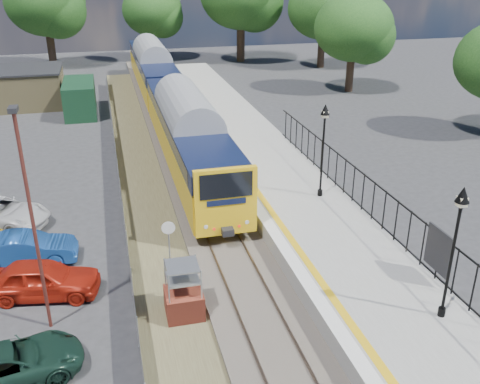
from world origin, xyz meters
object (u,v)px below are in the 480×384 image
object	(u,v)px
victorian_lamp_south	(458,223)
car_blue	(26,249)
brick_plinth	(183,291)
car_red	(42,279)
car_green	(9,365)
train	(166,92)
speed_sign	(169,241)
victorian_lamp_north	(324,129)
carpark_lamp	(31,212)

from	to	relation	value
victorian_lamp_south	car_blue	xyz separation A→B (m)	(-13.77, 8.39, -3.63)
brick_plinth	car_red	size ratio (longest dim) A/B	0.50
car_blue	car_green	bearing A→B (deg)	-176.23
train	speed_sign	world-z (taller)	train
victorian_lamp_south	car_red	xyz separation A→B (m)	(-12.92, 5.81, -3.58)
victorian_lamp_north	car_blue	xyz separation A→B (m)	(-13.57, -1.61, -3.63)
car_blue	victorian_lamp_south	bearing A→B (deg)	-119.66
speed_sign	car_green	size ratio (longest dim) A/B	0.60
speed_sign	car_blue	world-z (taller)	speed_sign
brick_plinth	speed_sign	size ratio (longest dim) A/B	0.81
train	victorian_lamp_south	bearing A→B (deg)	-78.86
car_green	car_blue	world-z (taller)	car_blue
victorian_lamp_north	speed_sign	xyz separation A→B (m)	(-7.96, -4.33, -2.56)
victorian_lamp_south	train	size ratio (longest dim) A/B	0.11
speed_sign	carpark_lamp	world-z (taller)	carpark_lamp
car_blue	speed_sign	bearing A→B (deg)	-114.18
victorian_lamp_north	car_blue	bearing A→B (deg)	-173.25
train	car_red	bearing A→B (deg)	-108.53
speed_sign	car_blue	size ratio (longest dim) A/B	0.64
victorian_lamp_south	carpark_lamp	size ratio (longest dim) A/B	0.59
brick_plinth	car_red	world-z (taller)	brick_plinth
car_green	car_red	xyz separation A→B (m)	(0.60, 4.41, 0.12)
train	car_green	xyz separation A→B (m)	(-8.02, -26.54, -1.75)
train	car_green	size ratio (longest dim) A/B	9.51
car_red	car_blue	bearing A→B (deg)	28.78
victorian_lamp_south	car_red	size ratio (longest dim) A/B	1.09
speed_sign	car_red	distance (m)	4.87
car_green	car_red	distance (m)	4.45
car_green	car_blue	size ratio (longest dim) A/B	1.06
train	car_green	distance (m)	27.78
train	carpark_lamp	size ratio (longest dim) A/B	5.28
victorian_lamp_north	speed_sign	world-z (taller)	victorian_lamp_north
carpark_lamp	car_red	bearing A→B (deg)	99.96
victorian_lamp_south	victorian_lamp_north	xyz separation A→B (m)	(-0.20, 10.00, 0.00)
victorian_lamp_south	car_green	size ratio (longest dim) A/B	1.07
carpark_lamp	victorian_lamp_north	bearing A→B (deg)	26.49
car_green	brick_plinth	bearing A→B (deg)	-83.21
carpark_lamp	car_blue	distance (m)	5.99
victorian_lamp_north	car_blue	size ratio (longest dim) A/B	1.13
carpark_lamp	car_blue	world-z (taller)	carpark_lamp
train	car_blue	bearing A→B (deg)	-112.93
car_blue	car_red	bearing A→B (deg)	-160.11
train	brick_plinth	world-z (taller)	train
victorian_lamp_south	victorian_lamp_north	size ratio (longest dim) A/B	1.00
speed_sign	carpark_lamp	distance (m)	5.46
victorian_lamp_south	carpark_lamp	distance (m)	13.14
victorian_lamp_north	car_red	xyz separation A→B (m)	(-12.72, -4.19, -3.58)
car_red	car_blue	size ratio (longest dim) A/B	1.03
car_green	victorian_lamp_north	bearing A→B (deg)	-69.33
victorian_lamp_south	carpark_lamp	xyz separation A→B (m)	(-12.57, 3.83, 0.07)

